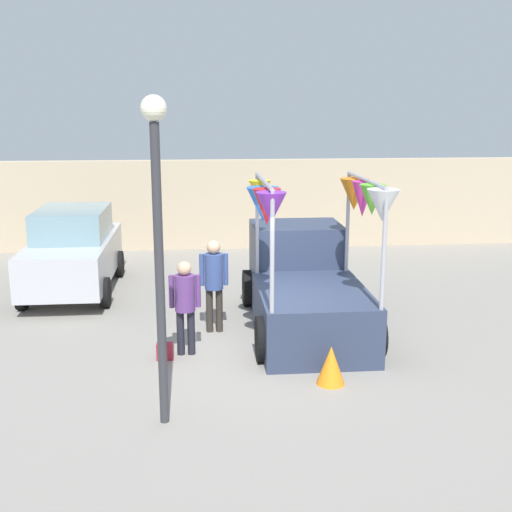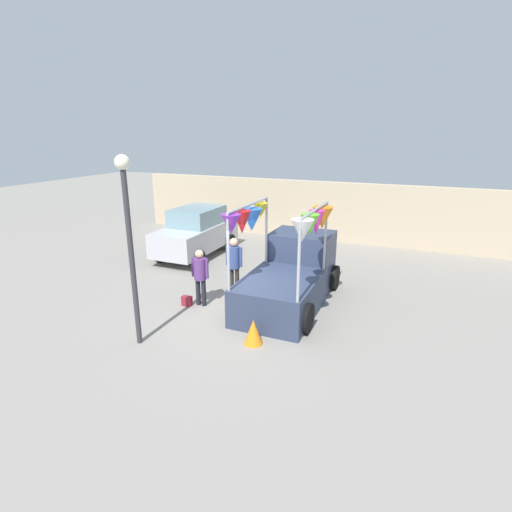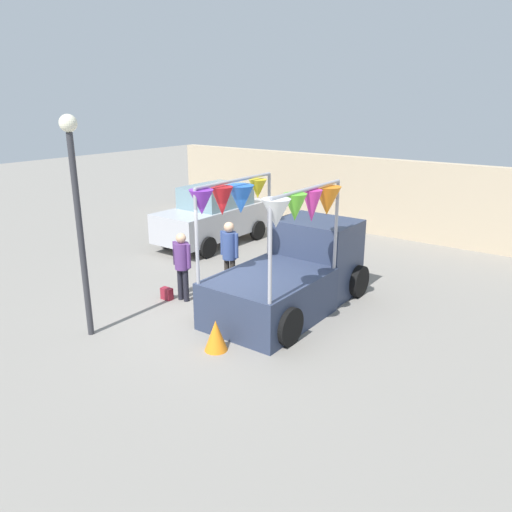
{
  "view_description": "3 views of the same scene",
  "coord_description": "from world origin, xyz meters",
  "px_view_note": "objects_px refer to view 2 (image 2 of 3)",
  "views": [
    {
      "loc": [
        -1.1,
        -10.27,
        4.14
      ],
      "look_at": [
        -0.1,
        0.69,
        1.54
      ],
      "focal_mm": 45.0,
      "sensor_mm": 36.0,
      "label": 1
    },
    {
      "loc": [
        4.12,
        -8.88,
        4.71
      ],
      "look_at": [
        0.13,
        0.52,
        1.5
      ],
      "focal_mm": 28.0,
      "sensor_mm": 36.0,
      "label": 2
    },
    {
      "loc": [
        6.46,
        -7.66,
        4.52
      ],
      "look_at": [
        0.24,
        0.76,
        1.21
      ],
      "focal_mm": 35.0,
      "sensor_mm": 36.0,
      "label": 3
    }
  ],
  "objects_px": {
    "person_vendor": "(234,261)",
    "street_lamp": "(129,227)",
    "vendor_truck": "(291,271)",
    "handbag": "(187,301)",
    "person_customer": "(200,272)",
    "parked_car": "(197,232)",
    "folded_kite_bundle_tangerine": "(253,332)"
  },
  "relations": [
    {
      "from": "folded_kite_bundle_tangerine",
      "to": "street_lamp",
      "type": "bearing_deg",
      "value": -158.18
    },
    {
      "from": "person_vendor",
      "to": "street_lamp",
      "type": "xyz_separation_m",
      "value": [
        -0.77,
        -3.47,
        1.69
      ]
    },
    {
      "from": "person_customer",
      "to": "handbag",
      "type": "distance_m",
      "value": 0.93
    },
    {
      "from": "vendor_truck",
      "to": "folded_kite_bundle_tangerine",
      "type": "relative_size",
      "value": 6.9
    },
    {
      "from": "vendor_truck",
      "to": "handbag",
      "type": "height_order",
      "value": "vendor_truck"
    },
    {
      "from": "parked_car",
      "to": "person_customer",
      "type": "distance_m",
      "value": 4.82
    },
    {
      "from": "vendor_truck",
      "to": "person_customer",
      "type": "height_order",
      "value": "vendor_truck"
    },
    {
      "from": "person_vendor",
      "to": "folded_kite_bundle_tangerine",
      "type": "bearing_deg",
      "value": -55.7
    },
    {
      "from": "vendor_truck",
      "to": "folded_kite_bundle_tangerine",
      "type": "bearing_deg",
      "value": -90.29
    },
    {
      "from": "person_customer",
      "to": "handbag",
      "type": "bearing_deg",
      "value": -150.26
    },
    {
      "from": "handbag",
      "to": "street_lamp",
      "type": "xyz_separation_m",
      "value": [
        0.1,
        -2.18,
        2.61
      ]
    },
    {
      "from": "parked_car",
      "to": "street_lamp",
      "type": "height_order",
      "value": "street_lamp"
    },
    {
      "from": "parked_car",
      "to": "street_lamp",
      "type": "bearing_deg",
      "value": -70.21
    },
    {
      "from": "parked_car",
      "to": "handbag",
      "type": "xyz_separation_m",
      "value": [
        2.23,
        -4.27,
        -0.8
      ]
    },
    {
      "from": "street_lamp",
      "to": "vendor_truck",
      "type": "bearing_deg",
      "value": 55.99
    },
    {
      "from": "person_customer",
      "to": "person_vendor",
      "type": "height_order",
      "value": "person_vendor"
    },
    {
      "from": "street_lamp",
      "to": "folded_kite_bundle_tangerine",
      "type": "bearing_deg",
      "value": 21.82
    },
    {
      "from": "vendor_truck",
      "to": "handbag",
      "type": "distance_m",
      "value": 3.07
    },
    {
      "from": "vendor_truck",
      "to": "street_lamp",
      "type": "relative_size",
      "value": 0.97
    },
    {
      "from": "parked_car",
      "to": "folded_kite_bundle_tangerine",
      "type": "xyz_separation_m",
      "value": [
        4.78,
        -5.47,
        -0.64
      ]
    },
    {
      "from": "street_lamp",
      "to": "person_vendor",
      "type": "bearing_deg",
      "value": 77.53
    },
    {
      "from": "person_vendor",
      "to": "street_lamp",
      "type": "distance_m",
      "value": 3.94
    },
    {
      "from": "person_customer",
      "to": "person_vendor",
      "type": "distance_m",
      "value": 1.21
    },
    {
      "from": "person_customer",
      "to": "handbag",
      "type": "height_order",
      "value": "person_customer"
    },
    {
      "from": "person_customer",
      "to": "folded_kite_bundle_tangerine",
      "type": "xyz_separation_m",
      "value": [
        2.21,
        -1.4,
        -0.68
      ]
    },
    {
      "from": "vendor_truck",
      "to": "street_lamp",
      "type": "bearing_deg",
      "value": -124.01
    },
    {
      "from": "parked_car",
      "to": "person_vendor",
      "type": "relative_size",
      "value": 2.29
    },
    {
      "from": "handbag",
      "to": "folded_kite_bundle_tangerine",
      "type": "xyz_separation_m",
      "value": [
        2.56,
        -1.2,
        0.16
      ]
    },
    {
      "from": "parked_car",
      "to": "person_customer",
      "type": "xyz_separation_m",
      "value": [
        2.58,
        -4.07,
        0.03
      ]
    },
    {
      "from": "person_vendor",
      "to": "handbag",
      "type": "relative_size",
      "value": 6.23
    },
    {
      "from": "parked_car",
      "to": "folded_kite_bundle_tangerine",
      "type": "distance_m",
      "value": 7.29
    },
    {
      "from": "person_vendor",
      "to": "street_lamp",
      "type": "relative_size",
      "value": 0.41
    }
  ]
}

